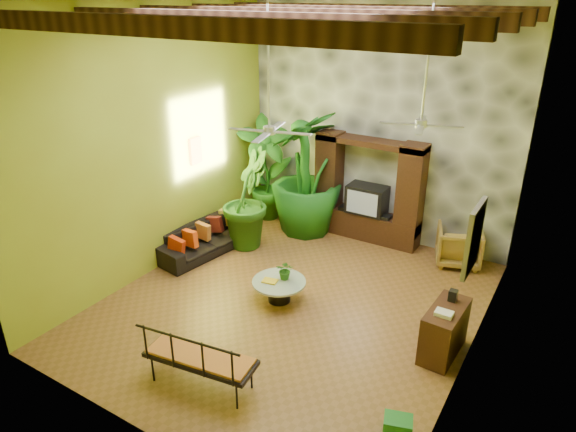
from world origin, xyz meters
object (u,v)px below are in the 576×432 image
Objects in this scene: coffee_table at (279,288)px; green_bin at (397,428)px; ceiling_fan_back at (422,111)px; wicker_armchair at (459,246)px; tall_plant_a at (266,169)px; ceiling_fan_front at (269,117)px; iron_bench at (196,357)px; sofa at (204,239)px; tall_plant_c at (306,173)px; entertainment_center at (367,197)px; side_console at (444,331)px; tall_plant_b at (246,199)px.

green_bin is at bearing -32.37° from coffee_table.
coffee_table is (-1.86, -1.27, -3.15)m from ceiling_fan_back.
wicker_armchair is 4.66m from tall_plant_a.
iron_bench is (0.17, -2.13, -2.87)m from ceiling_fan_front.
sofa is 2.69m from tall_plant_c.
iron_bench is at bearing -113.67° from ceiling_fan_back.
iron_bench reaches higher than coffee_table.
tall_plant_c is at bearing 152.18° from ceiling_fan_back.
wicker_armchair is 0.53× the size of iron_bench.
sofa is 0.84× the size of tall_plant_a.
iron_bench reaches higher than sofa.
ceiling_fan_front is 0.74× the size of tall_plant_a.
ceiling_fan_back reaches higher than tall_plant_a.
ceiling_fan_back is 0.67× the size of tall_plant_c.
ceiling_fan_front is 1.13× the size of iron_bench.
entertainment_center is 4.14m from side_console.
sofa is (-4.21, -0.55, -3.10)m from ceiling_fan_back.
tall_plant_b is at bearing 1.48° from wicker_armchair.
iron_bench is at bearing 50.37° from wicker_armchair.
tall_plant_b reaches higher than wicker_armchair.
ceiling_fan_front is 0.87× the size of tall_plant_b.
side_console is at bearing 8.20° from ceiling_fan_front.
entertainment_center reaches higher than tall_plant_b.
entertainment_center is 3.66m from sofa.
tall_plant_b is at bearing 139.35° from coffee_table.
coffee_table is at bearing 147.63° from green_bin.
coffee_table is (-2.35, -3.07, -0.14)m from wicker_armchair.
wicker_armchair is at bearing 56.07° from ceiling_fan_front.
coffee_table is at bearing -98.20° from sofa.
entertainment_center is 6.86× the size of green_bin.
wicker_armchair is 0.35× the size of tall_plant_a.
tall_plant_b is at bearing -141.25° from entertainment_center.
tall_plant_a is at bearing 137.11° from green_bin.
entertainment_center is 1.46× the size of iron_bench.
ceiling_fan_front is at bearing 37.43° from wicker_armchair.
ceiling_fan_front reaches higher than tall_plant_a.
sofa is (-2.41, 1.05, -3.10)m from ceiling_fan_front.
tall_plant_b is 4.52m from iron_bench.
side_console is (5.14, -2.85, -0.85)m from tall_plant_a.
ceiling_fan_front is 4.16m from side_console.
ceiling_fan_front is at bearing -168.88° from side_console.
ceiling_fan_back is (1.60, -1.94, 2.44)m from entertainment_center.
coffee_table is 2.49m from iron_bench.
coffee_table is at bearing 87.20° from iron_bench.
entertainment_center is 2.17m from wicker_armchair.
ceiling_fan_front reaches higher than side_console.
tall_plant_a reaches higher than sofa.
iron_bench reaches higher than wicker_armchair.
tall_plant_a is at bearing 157.87° from ceiling_fan_back.
ceiling_fan_back is at bearing 58.23° from iron_bench.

